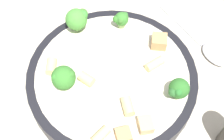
{
  "coord_description": "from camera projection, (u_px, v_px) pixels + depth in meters",
  "views": [
    {
      "loc": [
        -0.18,
        0.18,
        0.43
      ],
      "look_at": [
        0.0,
        0.0,
        0.04
      ],
      "focal_mm": 50.0,
      "sensor_mm": 36.0,
      "label": 1
    }
  ],
  "objects": [
    {
      "name": "chicken_chunk_1",
      "position": [
        124.0,
        135.0,
        0.41
      ],
      "size": [
        0.03,
        0.03,
        0.02
      ],
      "primitive_type": "cube",
      "rotation": [
        0.0,
        0.0,
        2.62
      ],
      "color": "tan",
      "rests_on": "pasta_bowl"
    },
    {
      "name": "rigatoni_0",
      "position": [
        128.0,
        106.0,
        0.43
      ],
      "size": [
        0.03,
        0.03,
        0.02
      ],
      "primitive_type": "cylinder",
      "rotation": [
        1.57,
        0.0,
        1.01
      ],
      "color": "#E0C67F",
      "rests_on": "pasta_bowl"
    },
    {
      "name": "rigatoni_3",
      "position": [
        51.0,
        66.0,
        0.47
      ],
      "size": [
        0.03,
        0.03,
        0.02
      ],
      "primitive_type": "cylinder",
      "rotation": [
        1.57,
        0.0,
        0.77
      ],
      "color": "#E0C67F",
      "rests_on": "pasta_bowl"
    },
    {
      "name": "chicken_chunk_2",
      "position": [
        159.0,
        41.0,
        0.49
      ],
      "size": [
        0.03,
        0.03,
        0.02
      ],
      "primitive_type": "cube",
      "rotation": [
        0.0,
        0.0,
        2.24
      ],
      "color": "tan",
      "rests_on": "pasta_bowl"
    },
    {
      "name": "pasta_bowl",
      "position": [
        112.0,
        78.0,
        0.48
      ],
      "size": [
        0.26,
        0.26,
        0.03
      ],
      "color": "black",
      "rests_on": "ground_plane"
    },
    {
      "name": "broccoli_floret_0",
      "position": [
        179.0,
        89.0,
        0.44
      ],
      "size": [
        0.03,
        0.03,
        0.03
      ],
      "color": "#84AD60",
      "rests_on": "pasta_bowl"
    },
    {
      "name": "broccoli_floret_1",
      "position": [
        78.0,
        19.0,
        0.5
      ],
      "size": [
        0.04,
        0.04,
        0.04
      ],
      "color": "#84AD60",
      "rests_on": "pasta_bowl"
    },
    {
      "name": "rigatoni_1",
      "position": [
        155.0,
        64.0,
        0.47
      ],
      "size": [
        0.02,
        0.03,
        0.01
      ],
      "primitive_type": "cylinder",
      "rotation": [
        1.57,
        0.0,
        2.95
      ],
      "color": "#E0C67F",
      "rests_on": "pasta_bowl"
    },
    {
      "name": "ground_plane",
      "position": [
        112.0,
        84.0,
        0.5
      ],
      "size": [
        2.0,
        2.0,
        0.0
      ],
      "primitive_type": "plane",
      "color": "#BCB29E"
    },
    {
      "name": "broccoli_floret_2",
      "position": [
        64.0,
        78.0,
        0.44
      ],
      "size": [
        0.04,
        0.04,
        0.04
      ],
      "color": "#9EC175",
      "rests_on": "pasta_bowl"
    },
    {
      "name": "rigatoni_2",
      "position": [
        101.0,
        135.0,
        0.41
      ],
      "size": [
        0.01,
        0.03,
        0.01
      ],
      "primitive_type": "cylinder",
      "rotation": [
        1.57,
        0.0,
        0.03
      ],
      "color": "#E0C67F",
      "rests_on": "pasta_bowl"
    },
    {
      "name": "rigatoni_4",
      "position": [
        87.0,
        79.0,
        0.46
      ],
      "size": [
        0.03,
        0.02,
        0.02
      ],
      "primitive_type": "cylinder",
      "rotation": [
        1.57,
        0.0,
        1.74
      ],
      "color": "#E0C67F",
      "rests_on": "pasta_bowl"
    },
    {
      "name": "spoon",
      "position": [
        207.0,
        46.0,
        0.54
      ],
      "size": [
        0.17,
        0.06,
        0.01
      ],
      "color": "#B2B2B7",
      "rests_on": "ground_plane"
    },
    {
      "name": "broccoli_floret_3",
      "position": [
        121.0,
        19.0,
        0.51
      ],
      "size": [
        0.02,
        0.03,
        0.03
      ],
      "color": "#9EC175",
      "rests_on": "pasta_bowl"
    },
    {
      "name": "chicken_chunk_0",
      "position": [
        146.0,
        125.0,
        0.42
      ],
      "size": [
        0.03,
        0.03,
        0.02
      ],
      "primitive_type": "cube",
      "rotation": [
        0.0,
        0.0,
        2.53
      ],
      "color": "tan",
      "rests_on": "pasta_bowl"
    }
  ]
}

